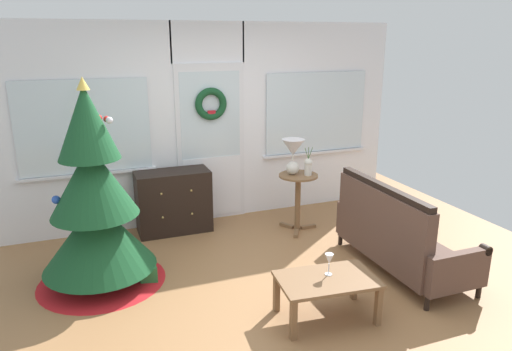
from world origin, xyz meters
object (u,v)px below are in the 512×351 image
dresser_cabinet (174,201)px  gift_box (148,274)px  settee_sofa (395,237)px  coffee_table (327,284)px  side_table (298,191)px  table_lamp (293,152)px  christmas_tree (95,209)px  flower_vase (308,166)px  wine_glass (329,260)px

dresser_cabinet → gift_box: dresser_cabinet is taller
dresser_cabinet → settee_sofa: 2.69m
dresser_cabinet → coffee_table: (0.83, -2.40, -0.06)m
side_table → gift_box: bearing=-161.6°
dresser_cabinet → table_lamp: 1.61m
coffee_table → gift_box: size_ratio=5.20×
dresser_cabinet → coffee_table: size_ratio=1.02×
dresser_cabinet → side_table: bearing=-20.6°
christmas_tree → settee_sofa: bearing=-16.4°
settee_sofa → table_lamp: (-0.53, 1.37, 0.64)m
table_lamp → coffee_table: bearing=-106.6°
christmas_tree → gift_box: 0.83m
settee_sofa → christmas_tree: bearing=163.6°
settee_sofa → flower_vase: 1.40m
dresser_cabinet → wine_glass: (0.87, -2.35, 0.13)m
settee_sofa → coffee_table: (-1.10, -0.53, -0.05)m
gift_box → flower_vase: bearing=16.0°
christmas_tree → coffee_table: bearing=-37.8°
settee_sofa → coffee_table: bearing=-154.4°
flower_vase → wine_glass: 1.90m
gift_box → settee_sofa: bearing=-15.4°
flower_vase → gift_box: flower_vase is taller
dresser_cabinet → table_lamp: bearing=-20.0°
dresser_cabinet → settee_sofa: size_ratio=0.55×
side_table → dresser_cabinet: bearing=159.4°
side_table → table_lamp: 0.51m
flower_vase → gift_box: (-2.07, -0.59, -0.77)m
settee_sofa → table_lamp: size_ratio=3.70×
christmas_tree → wine_glass: (1.82, -1.33, -0.25)m
wine_glass → gift_box: wine_glass is taller
christmas_tree → dresser_cabinet: (0.95, 1.02, -0.38)m
christmas_tree → settee_sofa: (2.88, -0.85, -0.39)m
dresser_cabinet → flower_vase: flower_vase is taller
flower_vase → coffee_table: flower_vase is taller
christmas_tree → side_table: 2.46m
flower_vase → wine_glass: bearing=-111.4°
christmas_tree → flower_vase: 2.54m
flower_vase → gift_box: 2.29m
wine_glass → coffee_table: bearing=-129.6°
coffee_table → wine_glass: (0.04, 0.05, 0.20)m
side_table → gift_box: 2.12m
side_table → coffee_table: size_ratio=0.83×
dresser_cabinet → settee_sofa: (1.93, -1.87, -0.01)m
coffee_table → wine_glass: 0.21m
settee_sofa → table_lamp: table_lamp is taller
settee_sofa → wine_glass: bearing=-155.8°
table_lamp → flower_vase: 0.25m
settee_sofa → flower_vase: (-0.37, 1.27, 0.47)m
dresser_cabinet → flower_vase: bearing=-21.3°
table_lamp → gift_box: (-1.91, -0.69, -0.93)m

